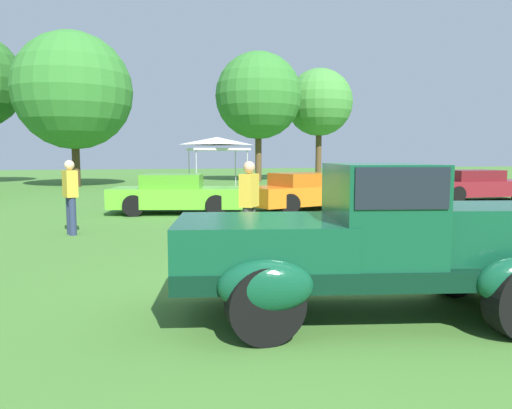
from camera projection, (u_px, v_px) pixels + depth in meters
ground_plane at (336, 306)px, 5.65m from camera, size 120.00×120.00×0.00m
feature_pickup_truck at (371, 240)px, 5.22m from camera, size 4.44×2.52×1.70m
show_car_lime at (177, 194)px, 14.68m from camera, size 4.35×2.65×1.22m
show_car_orange at (306, 192)px, 15.66m from camera, size 4.39×2.74×1.22m
show_car_burgundy at (475, 186)px, 18.88m from camera, size 4.66×1.95×1.22m
spectator_near_truck at (249, 204)px, 8.64m from camera, size 0.43×0.46×1.69m
spectator_between_cars at (70, 195)px, 10.65m from camera, size 0.37×0.46×1.69m
canopy_tent_center_field at (217, 143)px, 23.53m from camera, size 2.75×2.75×2.71m
treeline_mid_left at (73, 91)px, 26.85m from camera, size 6.61×6.61×8.75m
treeline_center at (258, 96)px, 32.26m from camera, size 5.89×5.89×8.80m
treeline_mid_right at (319, 103)px, 35.46m from camera, size 5.00×5.00×8.27m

